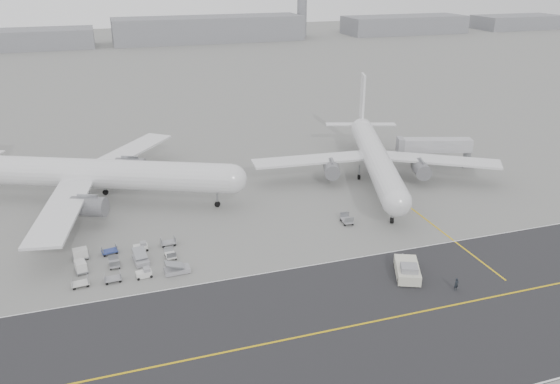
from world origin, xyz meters
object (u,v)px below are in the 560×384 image
object	(u,v)px
control_tower	(302,9)
airliner_a	(97,174)
airliner_b	(375,157)
ground_crew_a	(456,284)
pushback_tug	(407,270)
jet_bridge	(435,147)

from	to	relation	value
control_tower	airliner_a	size ratio (longest dim) A/B	0.57
airliner_b	ground_crew_a	world-z (taller)	airliner_b
pushback_tug	airliner_b	bearing A→B (deg)	93.69
jet_bridge	ground_crew_a	bearing A→B (deg)	-101.39
ground_crew_a	control_tower	bearing A→B (deg)	65.50
airliner_a	jet_bridge	bearing A→B (deg)	-67.83
airliner_a	airliner_b	distance (m)	56.15
pushback_tug	ground_crew_a	bearing A→B (deg)	-26.26
jet_bridge	airliner_a	bearing A→B (deg)	-164.02
airliner_b	control_tower	bearing A→B (deg)	91.66
airliner_a	airliner_b	world-z (taller)	airliner_a
airliner_b	jet_bridge	world-z (taller)	airliner_b
pushback_tug	jet_bridge	bearing A→B (deg)	76.58
pushback_tug	jet_bridge	xyz separation A→B (m)	(30.14, 40.36, 3.57)
airliner_b	pushback_tug	distance (m)	39.16
jet_bridge	ground_crew_a	distance (m)	52.57
airliner_a	ground_crew_a	bearing A→B (deg)	-111.48
pushback_tug	ground_crew_a	xyz separation A→B (m)	(4.66, -5.47, -0.09)
airliner_a	jet_bridge	distance (m)	72.94
control_tower	airliner_b	xyz separation A→B (m)	(-70.08, -237.76, -10.99)
airliner_b	ground_crew_a	size ratio (longest dim) A/B	26.74
airliner_a	ground_crew_a	size ratio (longest dim) A/B	28.76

